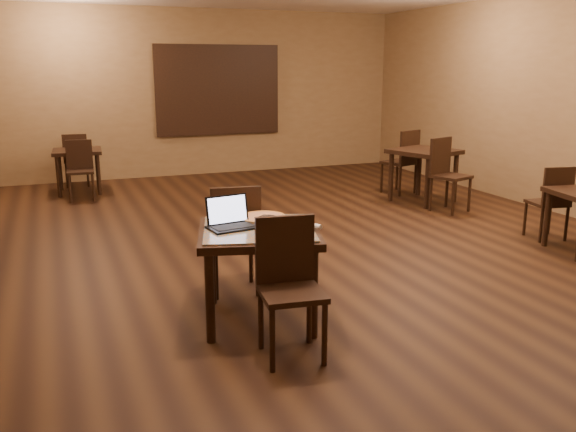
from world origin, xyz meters
name	(u,v)px	position (x,y,z in m)	size (l,w,h in m)	color
ground	(293,244)	(0.00, 0.00, 0.00)	(10.00, 10.00, 0.00)	black
wall_back	(191,93)	(0.00, 5.00, 1.50)	(8.00, 0.02, 3.00)	olive
wall_right	(574,104)	(4.00, 0.00, 1.50)	(0.02, 10.00, 3.00)	olive
mural	(218,90)	(0.50, 4.96, 1.55)	(2.34, 0.05, 1.64)	#295B97
tiled_table	(259,241)	(-1.04, -1.87, 0.66)	(1.13, 1.13, 0.76)	black
chair_main_near	(289,279)	(-1.03, -2.49, 0.55)	(0.47, 0.47, 0.97)	black
chair_main_far	(235,233)	(-1.06, -1.26, 0.56)	(0.49, 0.49, 1.00)	black
laptop	(230,219)	(-1.24, -1.76, 0.83)	(0.39, 0.32, 0.24)	black
plate	(293,230)	(-0.82, -2.05, 0.77)	(0.29, 0.29, 0.02)	white
pizza_slice	(293,228)	(-0.82, -2.05, 0.79)	(0.19, 0.19, 0.02)	beige
pizza_pan	(263,219)	(-0.92, -1.63, 0.77)	(0.37, 0.37, 0.01)	silver
pizza_whole	(263,217)	(-0.92, -1.63, 0.78)	(0.38, 0.38, 0.03)	beige
spatula	(266,217)	(-0.90, -1.65, 0.79)	(0.10, 0.24, 0.01)	silver
napkin_roll	(313,225)	(-0.64, -2.01, 0.78)	(0.10, 0.17, 0.04)	white
other_table_a	(424,158)	(2.66, 1.40, 0.65)	(1.06, 1.06, 0.79)	black
other_table_a_chair_near	(446,170)	(2.63, 0.81, 0.57)	(0.56, 0.56, 1.02)	black
other_table_a_chair_far	(404,158)	(2.69, 2.00, 0.57)	(0.56, 0.56, 1.02)	black
other_table_b	(78,157)	(-2.10, 4.00, 0.58)	(0.78, 0.78, 0.69)	black
other_table_b_chair_near	(80,166)	(-2.09, 3.48, 0.51)	(0.41, 0.41, 0.90)	black
other_table_b_chair_far	(76,157)	(-2.10, 4.52, 0.51)	(0.41, 0.41, 0.90)	black
other_table_c_chair_far	(552,199)	(2.86, -0.92, 0.50)	(0.44, 0.44, 0.88)	black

